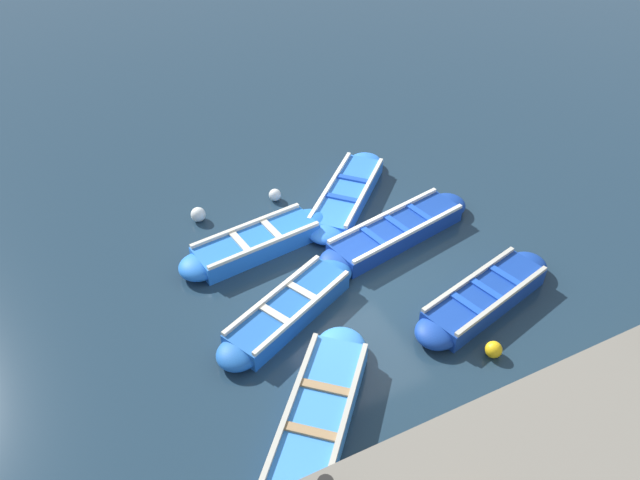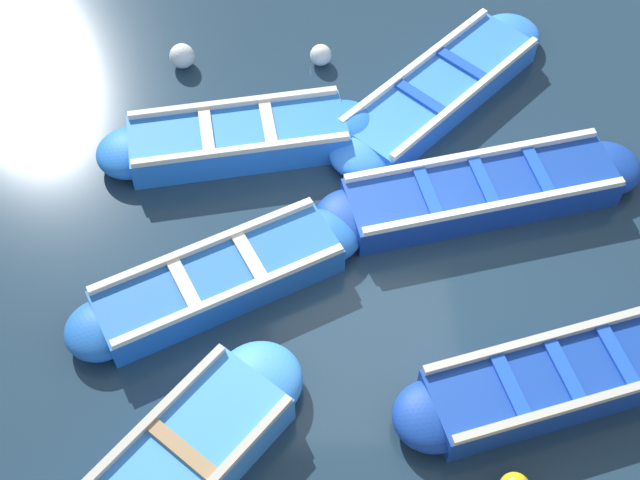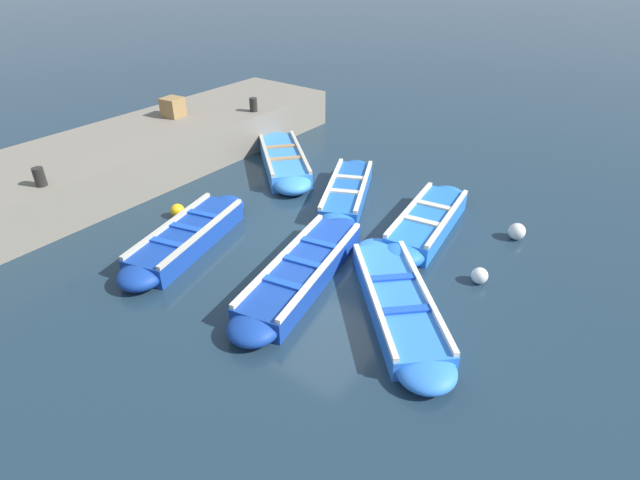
{
  "view_description": "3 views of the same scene",
  "coord_description": "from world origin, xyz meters",
  "px_view_note": "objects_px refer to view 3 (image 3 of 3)",
  "views": [
    {
      "loc": [
        7.75,
        -4.62,
        8.14
      ],
      "look_at": [
        -0.68,
        -0.45,
        0.49
      ],
      "focal_mm": 35.0,
      "sensor_mm": 36.0,
      "label": 1
    },
    {
      "loc": [
        5.7,
        -0.81,
        7.89
      ],
      "look_at": [
        0.1,
        -0.59,
        0.29
      ],
      "focal_mm": 50.0,
      "sensor_mm": 36.0,
      "label": 2
    },
    {
      "loc": [
        -4.84,
        6.48,
        4.93
      ],
      "look_at": [
        -0.21,
        0.29,
        0.19
      ],
      "focal_mm": 28.0,
      "sensor_mm": 36.0,
      "label": 3
    }
  ],
  "objects_px": {
    "boat_outer_left": "(347,192)",
    "wooden_crate": "(173,107)",
    "boat_centre": "(303,271)",
    "bollard_north": "(253,105)",
    "boat_bow_out": "(283,160)",
    "boat_drifting": "(188,237)",
    "bollard_mid_north": "(39,177)",
    "buoy_yellow_far": "(517,231)",
    "buoy_white_drifting": "(178,211)",
    "boat_alongside": "(427,222)",
    "boat_near_quay": "(398,302)",
    "buoy_orange_near": "(480,276)"
  },
  "relations": [
    {
      "from": "boat_outer_left",
      "to": "wooden_crate",
      "type": "height_order",
      "value": "wooden_crate"
    },
    {
      "from": "boat_centre",
      "to": "bollard_north",
      "type": "relative_size",
      "value": 11.16
    },
    {
      "from": "boat_centre",
      "to": "bollard_north",
      "type": "height_order",
      "value": "bollard_north"
    },
    {
      "from": "boat_bow_out",
      "to": "wooden_crate",
      "type": "bearing_deg",
      "value": 16.57
    },
    {
      "from": "boat_centre",
      "to": "wooden_crate",
      "type": "bearing_deg",
      "value": -22.39
    },
    {
      "from": "boat_drifting",
      "to": "bollard_mid_north",
      "type": "relative_size",
      "value": 9.92
    },
    {
      "from": "wooden_crate",
      "to": "buoy_yellow_far",
      "type": "xyz_separation_m",
      "value": [
        -8.62,
        -0.91,
        -1.04
      ]
    },
    {
      "from": "buoy_yellow_far",
      "to": "buoy_white_drifting",
      "type": "distance_m",
      "value": 6.67
    },
    {
      "from": "boat_bow_out",
      "to": "bollard_mid_north",
      "type": "relative_size",
      "value": 9.52
    },
    {
      "from": "boat_alongside",
      "to": "bollard_mid_north",
      "type": "bearing_deg",
      "value": 36.79
    },
    {
      "from": "boat_near_quay",
      "to": "buoy_orange_near",
      "type": "relative_size",
      "value": 11.53
    },
    {
      "from": "boat_centre",
      "to": "buoy_white_drifting",
      "type": "bearing_deg",
      "value": -3.23
    },
    {
      "from": "boat_drifting",
      "to": "buoy_orange_near",
      "type": "xyz_separation_m",
      "value": [
        -4.74,
        -2.12,
        -0.05
      ]
    },
    {
      "from": "boat_alongside",
      "to": "bollard_north",
      "type": "relative_size",
      "value": 9.69
    },
    {
      "from": "boat_alongside",
      "to": "buoy_yellow_far",
      "type": "xyz_separation_m",
      "value": [
        -1.49,
        -0.74,
        -0.03
      ]
    },
    {
      "from": "boat_centre",
      "to": "boat_drifting",
      "type": "relative_size",
      "value": 1.13
    },
    {
      "from": "boat_centre",
      "to": "boat_outer_left",
      "type": "xyz_separation_m",
      "value": [
        1.08,
        -2.9,
        -0.0
      ]
    },
    {
      "from": "boat_near_quay",
      "to": "bollard_mid_north",
      "type": "distance_m",
      "value": 6.85
    },
    {
      "from": "boat_outer_left",
      "to": "buoy_orange_near",
      "type": "xyz_separation_m",
      "value": [
        -3.45,
        1.2,
        -0.05
      ]
    },
    {
      "from": "boat_bow_out",
      "to": "boat_drifting",
      "type": "height_order",
      "value": "boat_bow_out"
    },
    {
      "from": "boat_drifting",
      "to": "buoy_orange_near",
      "type": "bearing_deg",
      "value": -155.91
    },
    {
      "from": "boat_alongside",
      "to": "buoy_orange_near",
      "type": "bearing_deg",
      "value": 144.98
    },
    {
      "from": "wooden_crate",
      "to": "boat_alongside",
      "type": "bearing_deg",
      "value": -178.68
    },
    {
      "from": "buoy_orange_near",
      "to": "wooden_crate",
      "type": "bearing_deg",
      "value": -5.72
    },
    {
      "from": "buoy_yellow_far",
      "to": "bollard_mid_north",
      "type": "bearing_deg",
      "value": 34.88
    },
    {
      "from": "buoy_white_drifting",
      "to": "boat_alongside",
      "type": "bearing_deg",
      "value": -149.57
    },
    {
      "from": "boat_drifting",
      "to": "boat_outer_left",
      "type": "distance_m",
      "value": 3.56
    },
    {
      "from": "boat_alongside",
      "to": "wooden_crate",
      "type": "xyz_separation_m",
      "value": [
        7.13,
        0.16,
        1.01
      ]
    },
    {
      "from": "boat_bow_out",
      "to": "bollard_mid_north",
      "type": "distance_m",
      "value": 5.34
    },
    {
      "from": "boat_bow_out",
      "to": "boat_outer_left",
      "type": "height_order",
      "value": "boat_bow_out"
    },
    {
      "from": "boat_drifting",
      "to": "wooden_crate",
      "type": "distance_m",
      "value": 4.97
    },
    {
      "from": "bollard_mid_north",
      "to": "wooden_crate",
      "type": "distance_m",
      "value": 4.37
    },
    {
      "from": "boat_bow_out",
      "to": "bollard_north",
      "type": "bearing_deg",
      "value": -23.16
    },
    {
      "from": "boat_near_quay",
      "to": "buoy_white_drifting",
      "type": "height_order",
      "value": "boat_near_quay"
    },
    {
      "from": "boat_drifting",
      "to": "boat_outer_left",
      "type": "relative_size",
      "value": 1.05
    },
    {
      "from": "boat_bow_out",
      "to": "buoy_white_drifting",
      "type": "distance_m",
      "value": 3.23
    },
    {
      "from": "wooden_crate",
      "to": "buoy_orange_near",
      "type": "bearing_deg",
      "value": 174.28
    },
    {
      "from": "boat_bow_out",
      "to": "boat_centre",
      "type": "distance_m",
      "value": 4.77
    },
    {
      "from": "boat_outer_left",
      "to": "wooden_crate",
      "type": "bearing_deg",
      "value": 3.8
    },
    {
      "from": "boat_drifting",
      "to": "boat_bow_out",
      "type": "bearing_deg",
      "value": -75.95
    },
    {
      "from": "bollard_mid_north",
      "to": "boat_drifting",
      "type": "bearing_deg",
      "value": -154.74
    },
    {
      "from": "boat_outer_left",
      "to": "buoy_white_drifting",
      "type": "height_order",
      "value": "boat_outer_left"
    },
    {
      "from": "wooden_crate",
      "to": "buoy_yellow_far",
      "type": "height_order",
      "value": "wooden_crate"
    },
    {
      "from": "boat_alongside",
      "to": "bollard_mid_north",
      "type": "distance_m",
      "value": 7.28
    },
    {
      "from": "buoy_orange_near",
      "to": "bollard_north",
      "type": "bearing_deg",
      "value": -18.2
    },
    {
      "from": "boat_near_quay",
      "to": "buoy_yellow_far",
      "type": "height_order",
      "value": "boat_near_quay"
    },
    {
      "from": "boat_centre",
      "to": "buoy_orange_near",
      "type": "xyz_separation_m",
      "value": [
        -2.37,
        -1.7,
        -0.05
      ]
    },
    {
      "from": "boat_near_quay",
      "to": "boat_centre",
      "type": "xyz_separation_m",
      "value": [
        1.64,
        0.26,
        0.02
      ]
    },
    {
      "from": "boat_near_quay",
      "to": "buoy_yellow_far",
      "type": "relative_size",
      "value": 9.99
    },
    {
      "from": "boat_near_quay",
      "to": "boat_centre",
      "type": "height_order",
      "value": "boat_centre"
    }
  ]
}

